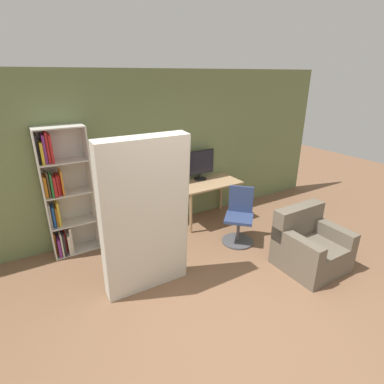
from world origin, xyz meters
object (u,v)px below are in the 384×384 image
monitor (200,164)px  armchair (309,246)px  bookshelf (62,195)px  office_chair (239,221)px  mattress_near (146,219)px

monitor → armchair: bearing=-77.7°
monitor → bookshelf: bearing=-179.9°
monitor → office_chair: 1.32m
armchair → monitor: bearing=102.3°
office_chair → bookshelf: bookshelf is taller
bookshelf → armchair: bookshelf is taller
armchair → mattress_near: bearing=161.6°
mattress_near → armchair: bearing=-18.4°
monitor → bookshelf: 2.42m
monitor → office_chair: bearing=-87.3°
bookshelf → armchair: size_ratio=2.29×
armchair → office_chair: bearing=111.8°
office_chair → mattress_near: size_ratio=0.46×
office_chair → mattress_near: 1.89m
bookshelf → office_chair: bearing=-24.4°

